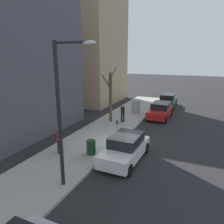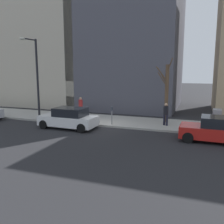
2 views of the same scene
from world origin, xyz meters
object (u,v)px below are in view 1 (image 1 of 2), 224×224
at_px(streetlamp, 64,105).
at_px(pedestrian_near_meter, 123,112).
at_px(parked_car_red, 160,110).
at_px(trash_bin, 91,147).
at_px(parked_car_white, 125,148).
at_px(parked_car_green, 167,101).
at_px(utility_box, 136,107).
at_px(parking_meter, 117,127).
at_px(pedestrian_midblock, 59,139).
at_px(office_tower_left, 84,41).
at_px(bare_tree, 110,96).

distance_m(streetlamp, pedestrian_near_meter, 10.89).
height_order(parked_car_red, streetlamp, streetlamp).
distance_m(trash_bin, pedestrian_near_meter, 7.06).
xyz_separation_m(parked_car_red, parked_car_white, (0.09, 10.03, 0.00)).
distance_m(parked_car_green, parked_car_white, 15.25).
distance_m(utility_box, trash_bin, 10.51).
xyz_separation_m(streetlamp, pedestrian_near_meter, (1.18, -10.42, -2.93)).
relative_size(parking_meter, pedestrian_midblock, 0.81).
height_order(parked_car_red, trash_bin, parked_car_red).
xyz_separation_m(parked_car_red, pedestrian_near_meter, (2.75, 3.41, 0.35)).
xyz_separation_m(parked_car_red, office_tower_left, (11.30, -4.68, 7.12)).
bearing_deg(office_tower_left, pedestrian_midblock, 114.78).
relative_size(parked_car_green, utility_box, 2.97).
xyz_separation_m(parked_car_red, trash_bin, (2.18, 10.44, -0.14)).
relative_size(streetlamp, office_tower_left, 0.41).
bearing_deg(bare_tree, trash_bin, 103.99).
bearing_deg(office_tower_left, parking_meter, 128.69).
bearing_deg(parked_car_red, trash_bin, 79.60).
relative_size(parked_car_red, office_tower_left, 0.27).
bearing_deg(parking_meter, bare_tree, -59.72).
bearing_deg(pedestrian_midblock, streetlamp, -136.14).
relative_size(pedestrian_midblock, office_tower_left, 0.11).
height_order(pedestrian_near_meter, office_tower_left, office_tower_left).
bearing_deg(utility_box, pedestrian_near_meter, 87.26).
bearing_deg(parked_car_white, utility_box, -74.36).
xyz_separation_m(trash_bin, pedestrian_midblock, (1.86, 0.61, 0.49)).
relative_size(utility_box, streetlamp, 0.22).
xyz_separation_m(utility_box, trash_bin, (-0.40, 10.50, -0.25)).
relative_size(parked_car_green, office_tower_left, 0.27).
distance_m(parked_car_white, streetlamp, 5.23).
bearing_deg(parking_meter, trash_bin, 81.90).
distance_m(bare_tree, office_tower_left, 12.30).
distance_m(parked_car_red, pedestrian_midblock, 11.77).
relative_size(utility_box, office_tower_left, 0.09).
height_order(parked_car_red, pedestrian_midblock, pedestrian_midblock).
bearing_deg(parked_car_red, pedestrian_midblock, 71.31).
height_order(parking_meter, utility_box, utility_box).
xyz_separation_m(parked_car_green, pedestrian_midblock, (3.87, 16.26, 0.35)).
distance_m(parked_car_white, pedestrian_midblock, 4.09).
relative_size(bare_tree, trash_bin, 5.51).
distance_m(streetlamp, bare_tree, 10.62).
height_order(parked_car_red, utility_box, utility_box).
height_order(parked_car_white, bare_tree, bare_tree).
bearing_deg(parking_meter, parked_car_green, -97.11).
bearing_deg(bare_tree, parked_car_white, 120.46).
relative_size(parked_car_green, bare_tree, 0.86).
distance_m(parking_meter, office_tower_left, 16.79).
relative_size(pedestrian_near_meter, office_tower_left, 0.11).
xyz_separation_m(parked_car_green, trash_bin, (2.01, 15.65, -0.14)).
distance_m(streetlamp, office_tower_left, 21.27).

